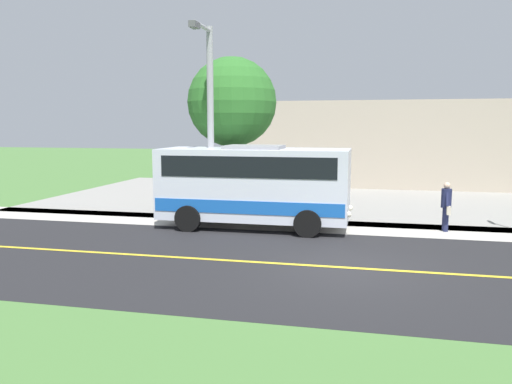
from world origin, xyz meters
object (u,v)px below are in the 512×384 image
pedestrian_with_bags (446,205)px  street_light_pole (209,116)px  tree_curbside (232,103)px  commercial_building (406,142)px  shuttle_bus_front (255,182)px

pedestrian_with_bags → street_light_pole: size_ratio=0.24×
tree_curbside → commercial_building: size_ratio=0.32×
shuttle_bus_front → tree_curbside: tree_curbside is taller
pedestrian_with_bags → tree_curbside: (-2.09, -8.11, 3.60)m
tree_curbside → commercial_building: (-14.00, 7.84, -2.01)m
pedestrian_with_bags → tree_curbside: size_ratio=0.26×
shuttle_bus_front → commercial_building: bearing=159.7°
shuttle_bus_front → pedestrian_with_bags: size_ratio=3.98×
shuttle_bus_front → pedestrian_with_bags: 6.60m
pedestrian_with_bags → tree_curbside: tree_curbside is taller
tree_curbside → commercial_building: bearing=150.8°
shuttle_bus_front → commercial_building: (-16.86, 6.24, 0.90)m
pedestrian_with_bags → street_light_pole: (0.45, -8.26, 3.04)m
street_light_pole → commercial_building: size_ratio=0.35×
shuttle_bus_front → pedestrian_with_bags: (-0.77, 6.52, -0.70)m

